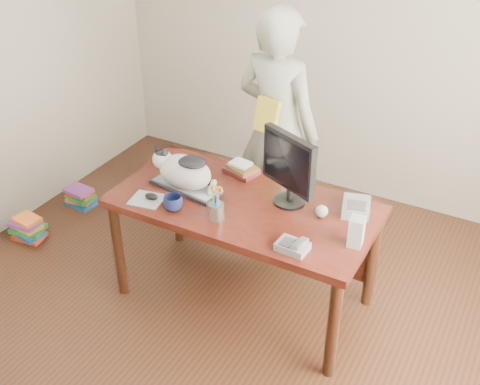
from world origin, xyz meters
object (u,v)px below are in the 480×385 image
(calculator, at_px, (356,207))
(book_pile_b, at_px, (80,197))
(desk, at_px, (250,216))
(coffee_mug, at_px, (173,203))
(person, at_px, (277,129))
(monitor, at_px, (289,166))
(speaker, at_px, (356,232))
(book_stack, at_px, (242,169))
(mouse, at_px, (151,196))
(keyboard, at_px, (186,187))
(phone, at_px, (293,246))
(book_pile_a, at_px, (28,228))
(cat, at_px, (183,170))
(pen_cup, at_px, (216,210))
(baseball, at_px, (322,211))

(calculator, distance_m, book_pile_b, 2.45)
(desk, height_order, coffee_mug, coffee_mug)
(person, bearing_deg, monitor, 128.82)
(monitor, relative_size, speaker, 2.63)
(book_stack, distance_m, book_pile_b, 1.70)
(speaker, distance_m, book_pile_b, 2.60)
(speaker, height_order, person, person)
(monitor, distance_m, speaker, 0.57)
(mouse, relative_size, book_stack, 0.41)
(keyboard, height_order, book_pile_b, keyboard)
(keyboard, height_order, phone, phone)
(keyboard, distance_m, mouse, 0.24)
(keyboard, distance_m, book_pile_a, 1.52)
(cat, distance_m, speaker, 1.14)
(pen_cup, relative_size, coffee_mug, 1.99)
(cat, height_order, phone, cat)
(calculator, xyz_separation_m, book_pile_a, (-2.38, -0.43, -0.69))
(mouse, xyz_separation_m, phone, (0.97, -0.05, 0.00))
(phone, xyz_separation_m, book_stack, (-0.63, 0.59, 0.01))
(phone, relative_size, calculator, 0.71)
(keyboard, bearing_deg, pen_cup, -22.84)
(phone, bearing_deg, baseball, 91.39)
(book_stack, bearing_deg, book_pile_a, -146.03)
(desk, height_order, pen_cup, pen_cup)
(monitor, relative_size, book_stack, 1.92)
(phone, bearing_deg, book_pile_b, 167.29)
(monitor, bearing_deg, pen_cup, -106.07)
(desk, distance_m, speaker, 0.78)
(monitor, height_order, calculator, monitor)
(mouse, distance_m, book_pile_a, 1.41)
(pen_cup, distance_m, speaker, 0.80)
(book_pile_b, bearing_deg, cat, -16.33)
(desk, height_order, book_pile_b, desk)
(speaker, bearing_deg, cat, 170.84)
(desk, relative_size, monitor, 3.50)
(mouse, xyz_separation_m, baseball, (0.98, 0.32, 0.02))
(keyboard, xyz_separation_m, baseball, (0.86, 0.12, 0.02))
(desk, height_order, book_stack, book_stack)
(desk, bearing_deg, phone, -38.68)
(person, bearing_deg, speaker, 144.28)
(coffee_mug, height_order, book_stack, coffee_mug)
(book_stack, xyz_separation_m, book_pile_b, (-1.54, 0.05, -0.71))
(desk, bearing_deg, calculator, 13.88)
(book_pile_b, bearing_deg, pen_cup, -19.18)
(monitor, bearing_deg, baseball, 14.99)
(phone, relative_size, book_pile_b, 0.68)
(coffee_mug, bearing_deg, keyboard, 104.90)
(calculator, height_order, book_pile_a, calculator)
(pen_cup, xyz_separation_m, phone, (0.51, -0.06, -0.04))
(baseball, bearing_deg, mouse, -161.83)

